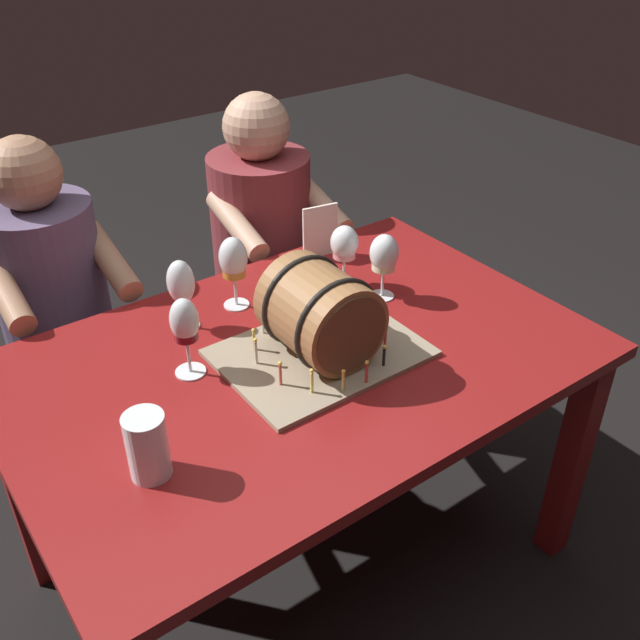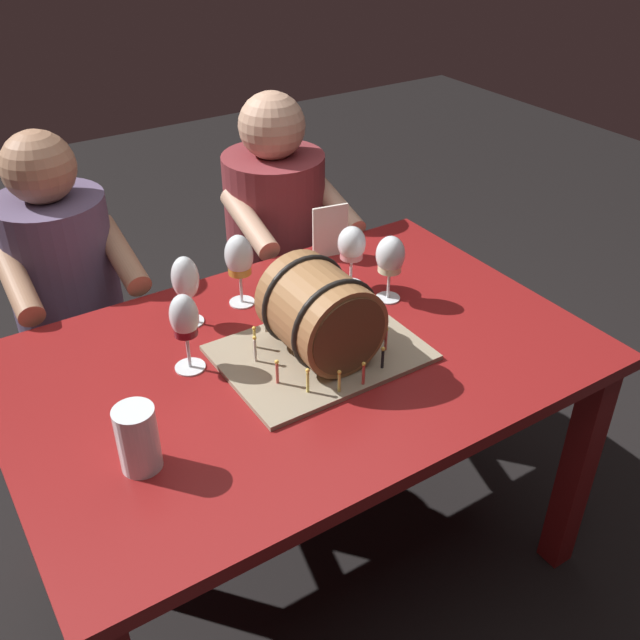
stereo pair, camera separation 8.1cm
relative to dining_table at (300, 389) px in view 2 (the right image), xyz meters
The scene contains 12 objects.
ground_plane 0.64m from the dining_table, ahead, with size 8.00×8.00×0.00m, color black.
dining_table is the anchor object (origin of this frame).
barrel_cake 0.22m from the dining_table, 36.69° to the right, with size 0.47×0.35×0.24m.
wine_glass_amber 0.37m from the dining_table, 91.78° to the left, with size 0.07×0.07×0.20m.
wine_glass_empty 0.39m from the dining_table, 121.22° to the left, with size 0.07×0.07×0.19m.
wine_glass_rose 0.42m from the dining_table, 34.94° to the left, with size 0.08×0.08×0.18m.
wine_glass_red 0.36m from the dining_table, 159.44° to the left, with size 0.07×0.07×0.20m.
wine_glass_white 0.42m from the dining_table, 14.98° to the left, with size 0.08×0.08×0.19m.
beer_pint 0.51m from the dining_table, 161.55° to the right, with size 0.08×0.08×0.14m.
menu_card 0.54m from the dining_table, 48.35° to the left, with size 0.11×0.01×0.16m, color silver.
person_seated_left 0.84m from the dining_table, 115.70° to the left, with size 0.36×0.45×1.15m.
person_seated_right 0.84m from the dining_table, 64.32° to the left, with size 0.40×0.48×1.15m.
Camera 2 is at (-0.71, -1.20, 1.76)m, focal length 40.13 mm.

